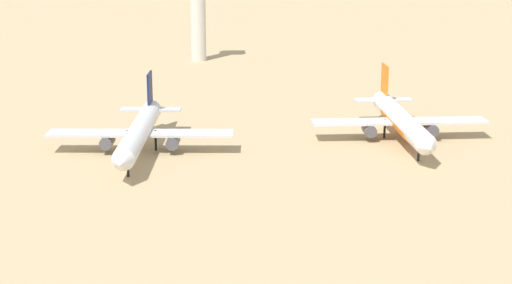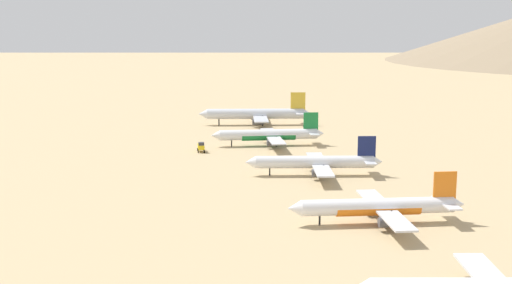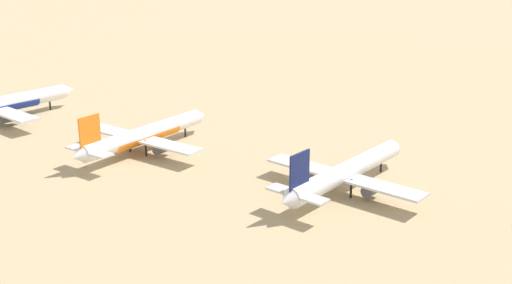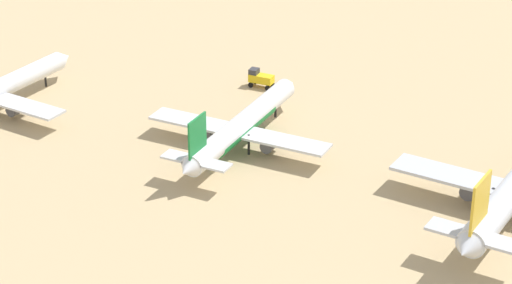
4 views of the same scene
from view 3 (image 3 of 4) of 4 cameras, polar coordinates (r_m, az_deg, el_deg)
ground_plane at (r=131.33m, az=8.00°, el=-4.40°), size 1800.00×1800.00×0.00m
parked_jet_2 at (r=129.57m, az=8.09°, el=-2.69°), size 43.85×35.66×12.64m
parked_jet_3 at (r=154.55m, az=-10.06°, el=0.63°), size 43.69×35.37×12.63m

